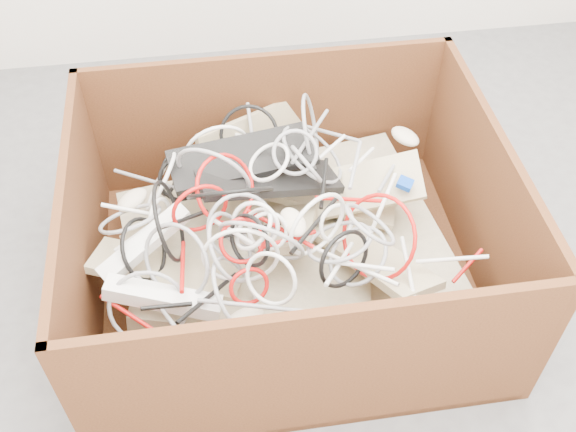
{
  "coord_description": "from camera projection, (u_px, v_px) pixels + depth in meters",
  "views": [
    {
      "loc": [
        -0.38,
        -1.23,
        1.79
      ],
      "look_at": [
        -0.18,
        0.14,
        0.3
      ],
      "focal_mm": 42.18,
      "sensor_mm": 36.0,
      "label": 1
    }
  ],
  "objects": [
    {
      "name": "keyboard_pile",
      "position": [
        280.0,
        210.0,
        2.08
      ],
      "size": [
        1.03,
        0.93,
        0.33
      ],
      "color": "tan",
      "rests_on": "cardboard_box"
    },
    {
      "name": "cardboard_box",
      "position": [
        283.0,
        256.0,
        2.13
      ],
      "size": [
        1.24,
        1.04,
        0.56
      ],
      "color": "#3B1E0E",
      "rests_on": "ground"
    },
    {
      "name": "power_strip_left",
      "position": [
        145.0,
        243.0,
        1.87
      ],
      "size": [
        0.27,
        0.21,
        0.12
      ],
      "primitive_type": "cube",
      "rotation": [
        0.14,
        -0.26,
        0.57
      ],
      "color": "white",
      "rests_on": "keyboard_pile"
    },
    {
      "name": "mice_scatter",
      "position": [
        263.0,
        201.0,
        1.99
      ],
      "size": [
        1.0,
        0.7,
        0.18
      ],
      "color": "beige",
      "rests_on": "keyboard_pile"
    },
    {
      "name": "power_strip_right",
      "position": [
        163.0,
        298.0,
        1.79
      ],
      "size": [
        0.32,
        0.14,
        0.1
      ],
      "primitive_type": "cube",
      "rotation": [
        -0.1,
        0.17,
        -0.26
      ],
      "color": "white",
      "rests_on": "keyboard_pile"
    },
    {
      "name": "ground",
      "position": [
        348.0,
        305.0,
        2.17
      ],
      "size": [
        3.0,
        3.0,
        0.0
      ],
      "primitive_type": "plane",
      "color": "#505053",
      "rests_on": "ground"
    },
    {
      "name": "cable_tangle",
      "position": [
        249.0,
        213.0,
        1.9
      ],
      "size": [
        1.1,
        0.87,
        0.42
      ],
      "color": "black",
      "rests_on": "keyboard_pile"
    },
    {
      "name": "vga_plug",
      "position": [
        405.0,
        183.0,
        2.03
      ],
      "size": [
        0.06,
        0.06,
        0.03
      ],
      "primitive_type": "cube",
      "rotation": [
        0.09,
        0.14,
        -0.58
      ],
      "color": "#0B3CB0",
      "rests_on": "keyboard_pile"
    }
  ]
}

